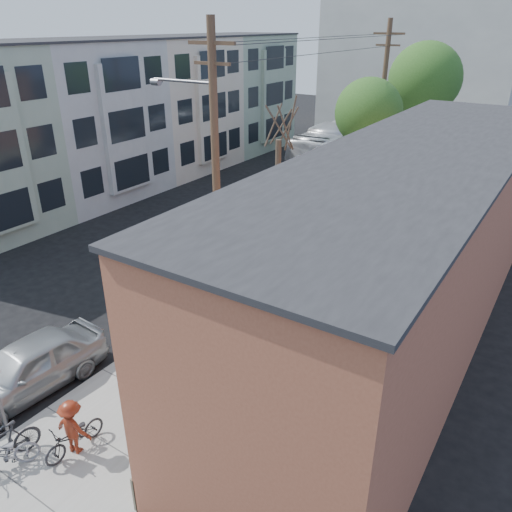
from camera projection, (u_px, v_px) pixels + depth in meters
The scene contains 25 objects.
ground at pixel (108, 325), 18.07m from camera, with size 120.00×120.00×0.00m, color black.
sidewalk at pixel (342, 245), 24.28m from camera, with size 4.50×58.00×0.15m, color #A29F96.
cafe_building at pixel (408, 250), 16.02m from camera, with size 6.60×20.20×6.61m.
apartment_row at pixel (139, 114), 32.61m from camera, with size 6.30×32.00×9.00m.
end_cap_building at pixel (419, 67), 48.35m from camera, with size 18.00×8.00×12.00m, color #B6B7B1.
parking_meter_near at pixel (131, 333), 15.84m from camera, with size 0.14×0.14×1.24m.
parking_meter_far at pixel (289, 231), 23.57m from camera, with size 0.14×0.14×1.24m.
utility_pole_near at pixel (214, 166), 17.25m from camera, with size 3.57×0.28×10.00m.
utility_pole_far at pixel (381, 107), 29.53m from camera, with size 1.80×0.28×10.00m.
tree_bare at pixel (277, 206), 20.87m from camera, with size 0.24×0.24×5.58m.
tree_leafy_mid at pixel (368, 112), 27.05m from camera, with size 3.65×3.65×7.18m.
tree_leafy_far at pixel (425, 79), 34.44m from camera, with size 4.98×4.98×8.69m.
patio_chair_a at pixel (224, 388), 14.08m from camera, with size 0.50×0.50×0.88m, color #124226, non-canonical shape.
patio_chair_b at pixel (173, 445), 12.17m from camera, with size 0.50×0.50×0.88m, color #124226, non-canonical shape.
patron_grey at pixel (153, 430), 11.87m from camera, with size 0.72×0.47×1.98m, color gray.
patron_green at pixel (233, 365), 14.22m from camera, with size 0.90×0.70×1.85m, color #286647.
cyclist at pixel (73, 427), 12.27m from camera, with size 0.98×0.57×1.52m, color maroon.
cyclist_bike at pixel (75, 437), 12.40m from camera, with size 0.58×1.67×0.88m, color black.
parked_bike_a at pixel (3, 446), 12.00m from camera, with size 0.51×1.81×1.09m, color black.
car_0 at pixel (27, 367), 14.55m from camera, with size 1.90×4.72×1.61m, color #A6ABAE.
car_1 at pixel (161, 283), 19.48m from camera, with size 1.46×4.18×1.38m, color #97999E.
car_2 at pixel (255, 232), 23.74m from camera, with size 2.39×5.89×1.71m, color black.
car_3 at pixel (304, 200), 28.56m from camera, with size 2.29×4.97×1.38m, color #A9ACB1.
car_4 at pixel (348, 180), 32.16m from camera, with size 1.45×4.16×1.37m, color #AFB2B7.
bus at pixel (337, 146), 36.65m from camera, with size 2.77×11.85×3.30m, color white.
Camera 1 is at (12.83, -9.89, 9.95)m, focal length 35.00 mm.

